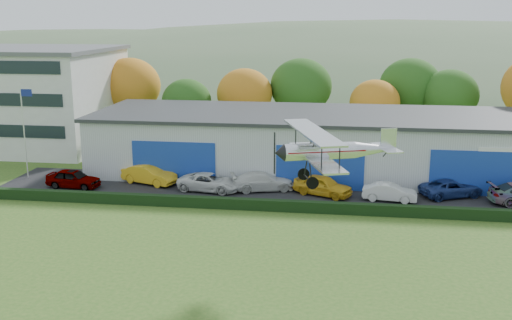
# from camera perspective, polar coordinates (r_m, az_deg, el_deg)

# --- Properties ---
(ground) EXTENTS (300.00, 300.00, 0.00)m
(ground) POSITION_cam_1_polar(r_m,az_deg,el_deg) (29.37, -6.06, -14.43)
(ground) COLOR #30591C
(ground) RESTS_ON ground
(apron) EXTENTS (48.00, 9.00, 0.05)m
(apron) POSITION_cam_1_polar(r_m,az_deg,el_deg) (48.23, 3.53, -3.02)
(apron) COLOR black
(apron) RESTS_ON ground
(hedge) EXTENTS (46.00, 0.60, 0.80)m
(hedge) POSITION_cam_1_polar(r_m,az_deg,el_deg) (43.55, 3.01, -4.33)
(hedge) COLOR black
(hedge) RESTS_ON ground
(hangar) EXTENTS (40.60, 12.60, 5.30)m
(hangar) POSITION_cam_1_polar(r_m,az_deg,el_deg) (54.24, 6.29, 1.65)
(hangar) COLOR #B2B7BC
(hangar) RESTS_ON ground
(office_block) EXTENTS (20.60, 15.60, 10.40)m
(office_block) POSITION_cam_1_polar(r_m,az_deg,el_deg) (69.90, -21.69, 5.55)
(office_block) COLOR silver
(office_block) RESTS_ON ground
(flagpole) EXTENTS (1.05, 0.10, 8.00)m
(flagpole) POSITION_cam_1_polar(r_m,az_deg,el_deg) (54.80, -20.92, 3.22)
(flagpole) COLOR silver
(flagpole) RESTS_ON ground
(tree_belt) EXTENTS (75.70, 13.22, 10.12)m
(tree_belt) POSITION_cam_1_polar(r_m,az_deg,el_deg) (66.48, 3.16, 6.46)
(tree_belt) COLOR #3D2614
(tree_belt) RESTS_ON ground
(distant_hills) EXTENTS (430.00, 196.00, 56.00)m
(distant_hills) POSITION_cam_1_polar(r_m,az_deg,el_deg) (167.62, 4.35, 4.26)
(distant_hills) COLOR #4C6642
(distant_hills) RESTS_ON ground
(car_0) EXTENTS (4.55, 2.21, 1.50)m
(car_0) POSITION_cam_1_polar(r_m,az_deg,el_deg) (51.31, -16.79, -1.68)
(car_0) COLOR gray
(car_0) RESTS_ON apron
(car_1) EXTENTS (5.07, 3.23, 1.58)m
(car_1) POSITION_cam_1_polar(r_m,az_deg,el_deg) (51.00, -9.99, -1.34)
(car_1) COLOR gold
(car_1) RESTS_ON apron
(car_2) EXTENTS (5.31, 3.03, 1.40)m
(car_2) POSITION_cam_1_polar(r_m,az_deg,el_deg) (48.38, -4.40, -2.10)
(car_2) COLOR silver
(car_2) RESTS_ON apron
(car_3) EXTENTS (5.40, 3.40, 1.46)m
(car_3) POSITION_cam_1_polar(r_m,az_deg,el_deg) (48.36, 0.62, -2.02)
(car_3) COLOR silver
(car_3) RESTS_ON apron
(car_4) EXTENTS (4.98, 3.59, 1.57)m
(car_4) POSITION_cam_1_polar(r_m,az_deg,el_deg) (47.32, 6.30, -2.38)
(car_4) COLOR gold
(car_4) RESTS_ON apron
(car_5) EXTENTS (4.17, 1.90, 1.33)m
(car_5) POSITION_cam_1_polar(r_m,az_deg,el_deg) (46.77, 12.46, -2.97)
(car_5) COLOR silver
(car_5) RESTS_ON apron
(car_6) EXTENTS (5.36, 4.03, 1.35)m
(car_6) POSITION_cam_1_polar(r_m,az_deg,el_deg) (49.05, 17.87, -2.53)
(car_6) COLOR navy
(car_6) RESTS_ON apron
(biplane) EXTENTS (6.83, 7.71, 2.90)m
(biplane) POSITION_cam_1_polar(r_m,az_deg,el_deg) (32.43, 7.00, 1.02)
(biplane) COLOR silver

